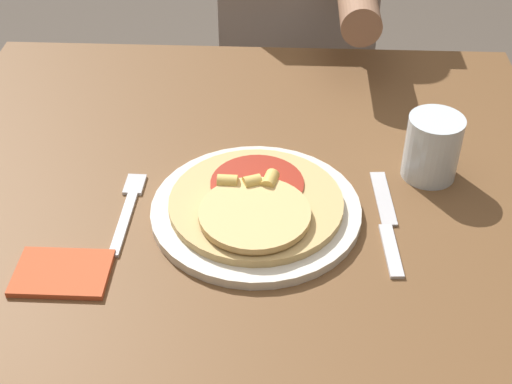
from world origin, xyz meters
TOP-DOWN VIEW (x-y plane):
  - dining_table at (0.00, 0.00)m, footprint 0.98×0.96m
  - plate at (0.03, -0.02)m, footprint 0.29×0.29m
  - pizza at (0.03, -0.03)m, footprint 0.24×0.24m
  - fork at (-0.15, -0.02)m, footprint 0.03×0.18m
  - knife at (0.21, -0.04)m, footprint 0.03×0.22m
  - drinking_glass at (0.28, 0.08)m, footprint 0.08×0.08m
  - napkin at (-0.21, -0.15)m, footprint 0.12×0.08m
  - person_diner at (0.09, 0.73)m, footprint 0.34×0.52m

SIDE VIEW (x-z plane):
  - dining_table at x=0.00m, z-range 0.27..1.04m
  - person_diner at x=0.09m, z-range 0.09..1.29m
  - fork at x=-0.15m, z-range 0.78..0.78m
  - knife at x=0.21m, z-range 0.78..0.78m
  - napkin at x=-0.21m, z-range 0.78..0.78m
  - plate at x=0.03m, z-range 0.78..0.79m
  - pizza at x=0.03m, z-range 0.78..0.82m
  - drinking_glass at x=0.28m, z-range 0.78..0.87m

